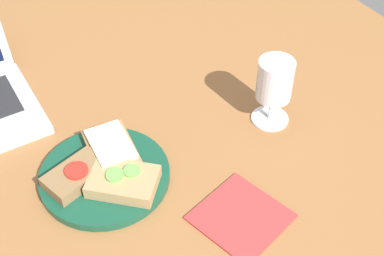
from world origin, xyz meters
TOP-DOWN VIEW (x-y plane):
  - wooden_table at (0.00, 0.00)cm, footprint 140.00×140.00cm
  - plate at (-11.50, -4.81)cm, footprint 23.08×23.08cm
  - sandwich_with_cucumber at (-9.88, -9.35)cm, footprint 13.83×13.62cm
  - sandwich_with_cheese at (-8.36, -1.12)cm, footprint 9.29×12.78cm
  - sandwich_with_tomato at (-16.26, -3.95)cm, footprint 12.12×9.23cm
  - wine_glass at (22.98, -7.39)cm, footprint 7.40×7.40cm
  - napkin at (4.35, -24.29)cm, footprint 16.71×16.74cm

SIDE VIEW (x-z plane):
  - wooden_table at x=0.00cm, z-range 0.00..3.00cm
  - napkin at x=4.35cm, z-range 3.00..3.40cm
  - plate at x=-11.50cm, z-range 3.00..4.56cm
  - sandwich_with_tomato at x=-16.26cm, z-range 4.37..7.25cm
  - sandwich_with_cucumber at x=-9.88cm, z-range 4.41..7.25cm
  - sandwich_with_cheese at x=-8.36cm, z-range 4.47..7.22cm
  - wine_glass at x=22.98cm, z-range 5.21..19.30cm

